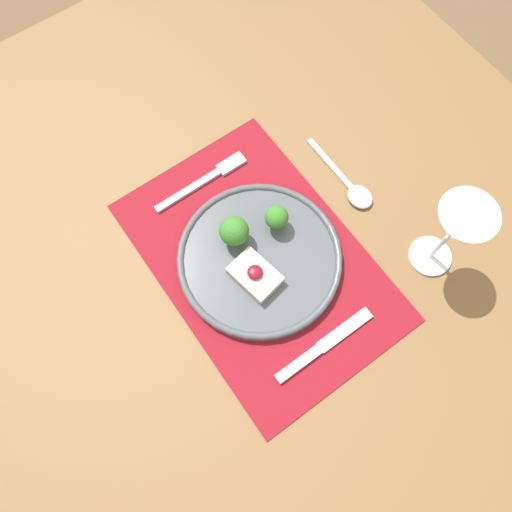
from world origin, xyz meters
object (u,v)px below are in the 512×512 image
(fork, at_px, (207,179))
(spoon, at_px, (353,189))
(dinner_plate, at_px, (255,256))
(knife, at_px, (318,350))
(wine_glass_near, at_px, (456,228))

(fork, height_order, spoon, spoon)
(dinner_plate, bearing_deg, knife, -2.84)
(spoon, bearing_deg, wine_glass_near, 9.18)
(fork, bearing_deg, wine_glass_near, 35.25)
(wine_glass_near, bearing_deg, dinner_plate, -124.56)
(fork, relative_size, wine_glass_near, 1.08)
(dinner_plate, xyz_separation_m, spoon, (-0.01, 0.22, -0.01))
(spoon, bearing_deg, fork, -129.67)
(dinner_plate, bearing_deg, fork, 174.02)
(dinner_plate, relative_size, knife, 1.48)
(dinner_plate, height_order, spoon, dinner_plate)
(spoon, distance_m, wine_glass_near, 0.21)
(spoon, bearing_deg, dinner_plate, -87.91)
(spoon, relative_size, wine_glass_near, 1.00)
(knife, height_order, wine_glass_near, wine_glass_near)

